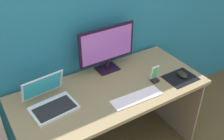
{
  "coord_description": "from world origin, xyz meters",
  "views": [
    {
      "loc": [
        -0.82,
        -1.34,
        1.97
      ],
      "look_at": [
        0.0,
        -0.02,
        0.91
      ],
      "focal_mm": 42.44,
      "sensor_mm": 36.0,
      "label": 1
    }
  ],
  "objects_px": {
    "keyboard_external": "(137,98)",
    "phone_in_dock": "(155,76)",
    "laptop": "(50,101)",
    "monitor": "(107,47)",
    "mouse": "(182,75)"
  },
  "relations": [
    {
      "from": "laptop",
      "to": "keyboard_external",
      "type": "xyz_separation_m",
      "value": [
        0.55,
        -0.25,
        -0.04
      ]
    },
    {
      "from": "laptop",
      "to": "keyboard_external",
      "type": "height_order",
      "value": "laptop"
    },
    {
      "from": "monitor",
      "to": "keyboard_external",
      "type": "relative_size",
      "value": 1.26
    },
    {
      "from": "keyboard_external",
      "to": "phone_in_dock",
      "type": "relative_size",
      "value": 2.78
    },
    {
      "from": "monitor",
      "to": "mouse",
      "type": "relative_size",
      "value": 4.87
    },
    {
      "from": "phone_in_dock",
      "to": "monitor",
      "type": "bearing_deg",
      "value": 123.93
    },
    {
      "from": "phone_in_dock",
      "to": "keyboard_external",
      "type": "bearing_deg",
      "value": -158.07
    },
    {
      "from": "keyboard_external",
      "to": "mouse",
      "type": "xyz_separation_m",
      "value": [
        0.47,
        0.02,
        0.02
      ]
    },
    {
      "from": "laptop",
      "to": "monitor",
      "type": "bearing_deg",
      "value": 17.7
    },
    {
      "from": "monitor",
      "to": "phone_in_dock",
      "type": "xyz_separation_m",
      "value": [
        0.23,
        -0.34,
        -0.16
      ]
    },
    {
      "from": "laptop",
      "to": "keyboard_external",
      "type": "bearing_deg",
      "value": -24.58
    },
    {
      "from": "keyboard_external",
      "to": "phone_in_dock",
      "type": "bearing_deg",
      "value": 24.6
    },
    {
      "from": "mouse",
      "to": "monitor",
      "type": "bearing_deg",
      "value": 146.43
    },
    {
      "from": "laptop",
      "to": "phone_in_dock",
      "type": "relative_size",
      "value": 2.38
    },
    {
      "from": "monitor",
      "to": "laptop",
      "type": "distance_m",
      "value": 0.62
    }
  ]
}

